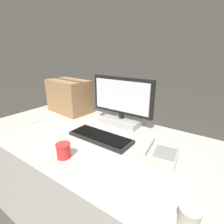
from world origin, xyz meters
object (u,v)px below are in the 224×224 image
(cardboard_box, at_px, (69,96))
(desk_phone, at_px, (157,154))
(keyboard, at_px, (101,137))
(paper_cup_right, at_px, (189,220))
(paper_cup_left, at_px, (63,151))
(spoon, at_px, (36,122))
(monitor, at_px, (122,106))
(sticky_note_pad, at_px, (132,205))

(cardboard_box, bearing_deg, desk_phone, -15.67)
(keyboard, relative_size, desk_phone, 1.93)
(cardboard_box, bearing_deg, paper_cup_right, -26.59)
(keyboard, distance_m, paper_cup_left, 0.30)
(desk_phone, xyz_separation_m, cardboard_box, (-1.03, 0.29, 0.13))
(desk_phone, distance_m, spoon, 1.05)
(monitor, xyz_separation_m, keyboard, (0.02, -0.31, -0.14))
(monitor, relative_size, paper_cup_left, 6.17)
(monitor, height_order, keyboard, monitor)
(desk_phone, bearing_deg, monitor, 136.63)
(spoon, bearing_deg, sticky_note_pad, 101.21)
(monitor, distance_m, spoon, 0.74)
(paper_cup_left, bearing_deg, keyboard, 83.74)
(desk_phone, height_order, spoon, desk_phone)
(monitor, relative_size, spoon, 4.11)
(paper_cup_right, bearing_deg, sticky_note_pad, -175.13)
(monitor, bearing_deg, spoon, -146.75)
(cardboard_box, xyz_separation_m, sticky_note_pad, (1.07, -0.65, -0.15))
(paper_cup_right, xyz_separation_m, cardboard_box, (-1.27, 0.64, 0.11))
(monitor, xyz_separation_m, cardboard_box, (-0.59, -0.02, 0.00))
(keyboard, xyz_separation_m, sticky_note_pad, (0.45, -0.37, -0.01))
(keyboard, xyz_separation_m, spoon, (-0.63, -0.09, -0.01))
(paper_cup_left, distance_m, cardboard_box, 0.83)
(paper_cup_left, height_order, paper_cup_right, paper_cup_right)
(monitor, xyz_separation_m, paper_cup_left, (-0.01, -0.61, -0.11))
(spoon, xyz_separation_m, cardboard_box, (0.01, 0.37, 0.16))
(keyboard, relative_size, paper_cup_left, 5.28)
(monitor, height_order, spoon, monitor)
(keyboard, relative_size, sticky_note_pad, 4.79)
(monitor, relative_size, cardboard_box, 1.20)
(paper_cup_right, distance_m, cardboard_box, 1.42)
(spoon, bearing_deg, monitor, 148.91)
(keyboard, relative_size, spoon, 3.51)
(paper_cup_left, xyz_separation_m, cardboard_box, (-0.59, 0.58, 0.11))
(desk_phone, xyz_separation_m, spoon, (-1.04, -0.09, -0.03))
(desk_phone, bearing_deg, spoon, 177.09)
(paper_cup_right, relative_size, spoon, 0.76)
(sticky_note_pad, bearing_deg, cardboard_box, 148.56)
(cardboard_box, distance_m, sticky_note_pad, 1.26)
(cardboard_box, bearing_deg, keyboard, -24.85)
(spoon, xyz_separation_m, sticky_note_pad, (1.08, -0.28, 0.00))
(keyboard, height_order, desk_phone, desk_phone)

